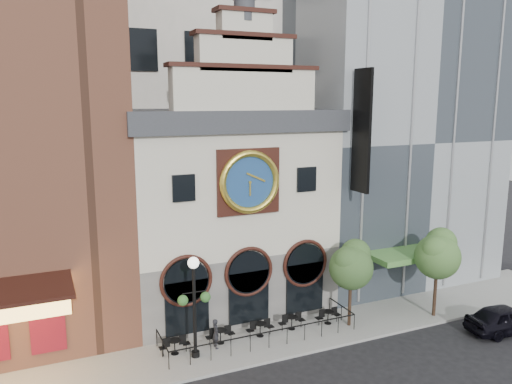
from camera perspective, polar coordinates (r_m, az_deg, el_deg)
The scene contains 16 objects.
ground at distance 26.41m, azimuth 2.66°, elevation -18.77°, with size 120.00×120.00×0.00m, color black.
sidewalk at distance 28.37m, azimuth 0.33°, elevation -16.40°, with size 44.00×5.00×0.15m, color gray.
clock_building at distance 30.88m, azimuth -3.68°, elevation -1.15°, with size 12.60×8.78×18.65m.
retail_building at distance 38.56m, azimuth 13.66°, elevation 6.08°, with size 14.00×14.40×20.00m.
office_tower at distance 42.51m, azimuth -9.89°, elevation 19.94°, with size 20.00×16.00×40.00m, color beige.
cafe_railing at distance 28.14m, azimuth 0.33°, elevation -15.44°, with size 10.60×2.60×0.90m, color black, non-canonical shape.
bistro_0 at distance 26.83m, azimuth -9.28°, elevation -16.91°, with size 1.58×0.68×0.90m.
bistro_1 at distance 27.58m, azimuth -4.09°, elevation -16.00°, with size 1.58×0.68×0.90m.
bistro_2 at distance 28.25m, azimuth 0.47°, elevation -15.30°, with size 1.58×0.68×0.90m.
bistro_3 at distance 29.09m, azimuth 4.11°, elevation -14.53°, with size 1.58×0.68×0.90m.
bistro_4 at distance 29.96m, azimuth 8.23°, elevation -13.85°, with size 1.58×0.68×0.90m.
car_right at distance 32.13m, azimuth 26.67°, elevation -12.82°, with size 1.88×4.68×1.59m, color black.
pedestrian at distance 27.03m, azimuth -4.62°, elevation -15.82°, with size 0.58×0.38×1.58m, color black.
lamppost at distance 25.29m, azimuth -7.08°, elevation -11.71°, with size 1.67×0.58×5.23m.
tree_left at distance 28.88m, azimuth 10.86°, elevation -8.08°, with size 2.59×2.49×4.98m.
tree_right at distance 31.43m, azimuth 20.07°, elevation -6.55°, with size 2.75×2.65×5.30m.
Camera 1 is at (-10.29, -20.62, 12.88)m, focal length 35.00 mm.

